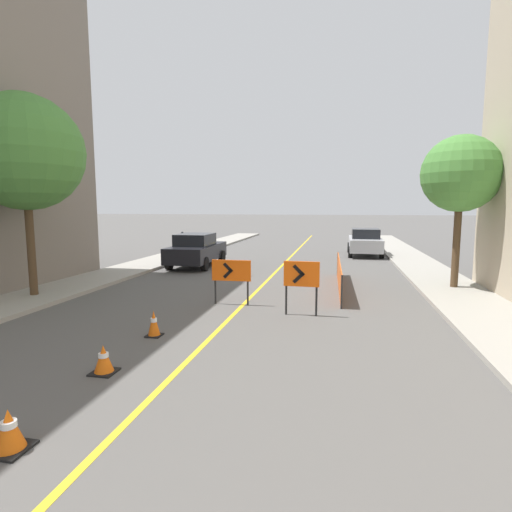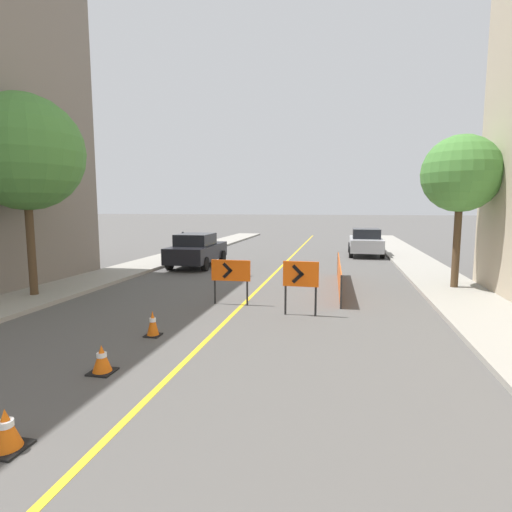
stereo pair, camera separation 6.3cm
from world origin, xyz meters
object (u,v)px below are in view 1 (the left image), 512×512
Objects in this scene: traffic_cone_third at (9,430)px; parked_car_curb_mid at (365,242)px; traffic_cone_fifth at (154,324)px; parked_car_curb_near at (197,250)px; street_tree_left_near at (24,153)px; arrow_barricade_secondary at (301,277)px; parking_meter_far_curb at (182,239)px; arrow_barricade_primary at (231,273)px; traffic_cone_fourth at (104,359)px; street_tree_right_near at (461,174)px.

parked_car_curb_mid is at bearing 75.76° from traffic_cone_third.
traffic_cone_third is 21.27m from parked_car_curb_mid.
parked_car_curb_near is (-2.74, 10.14, 0.52)m from traffic_cone_fifth.
arrow_barricade_secondary is at bearing -1.64° from street_tree_left_near.
arrow_barricade_secondary is 0.33× the size of parked_car_curb_near.
parked_car_curb_near is 3.05m from parking_meter_far_curb.
traffic_cone_third is 0.39× the size of arrow_barricade_primary.
traffic_cone_fifth is 13.42m from parking_meter_far_curb.
traffic_cone_fourth is 0.11× the size of parked_car_curb_near.
traffic_cone_third is at bearing -125.04° from street_tree_right_near.
street_tree_left_near reaches higher than traffic_cone_fourth.
arrow_barricade_secondary is (2.80, 6.64, 0.78)m from traffic_cone_third.
arrow_barricade_primary is at bearing 84.73° from traffic_cone_third.
traffic_cone_third is 0.08× the size of street_tree_left_near.
arrow_barricade_primary is 0.95× the size of parking_meter_far_curb.
parked_car_curb_mid is at bearing 104.02° from street_tree_right_near.
parked_car_curb_near reaches higher than traffic_cone_fourth.
parking_meter_far_curb is at bearing 154.27° from street_tree_right_near.
arrow_barricade_secondary is (2.99, 4.41, 0.79)m from traffic_cone_fourth.
arrow_barricade_secondary is at bearing -54.37° from parked_car_curb_near.
street_tree_right_near reaches higher than traffic_cone_fifth.
parking_meter_far_curb is (-1.74, 2.49, 0.31)m from parked_car_curb_near.
traffic_cone_third is 7.25m from arrow_barricade_secondary.
traffic_cone_third is 0.10× the size of street_tree_right_near.
arrow_barricade_secondary reaches higher than traffic_cone_fifth.
traffic_cone_fifth is 0.09× the size of street_tree_left_near.
parking_meter_far_curb is at bearing 107.17° from traffic_cone_fourth.
arrow_barricade_secondary is 0.28× the size of street_tree_right_near.
parked_car_curb_near is 11.62m from street_tree_right_near.
parked_car_curb_near reaches higher than arrow_barricade_primary.
parked_car_curb_near reaches higher than traffic_cone_third.
street_tree_right_near is (6.97, 3.53, 2.98)m from arrow_barricade_primary.
parked_car_curb_mid is 3.10× the size of parking_meter_far_curb.
traffic_cone_third is 13.83m from street_tree_right_near.
street_tree_left_near is (-10.83, -13.73, 3.68)m from parked_car_curb_mid.
traffic_cone_fifth is 3.34m from arrow_barricade_primary.
traffic_cone_fourth is at bearing 94.88° from traffic_cone_third.
parked_car_curb_near is 0.85× the size of street_tree_right_near.
street_tree_right_near is (7.90, 6.67, 3.65)m from traffic_cone_fifth.
parked_car_curb_near is 0.71× the size of street_tree_left_near.
parked_car_curb_mid is (5.47, 16.37, 0.52)m from traffic_cone_fifth.
parking_meter_far_curb is (-4.53, 14.65, 0.86)m from traffic_cone_fourth.
parking_meter_far_curb is at bearing 117.68° from arrow_barricade_primary.
traffic_cone_fifth is (-0.05, 2.02, 0.04)m from traffic_cone_fourth.
parked_car_curb_near is at bearing 127.74° from arrow_barricade_secondary.
parked_car_curb_mid is (2.43, 13.98, -0.23)m from arrow_barricade_secondary.
parked_car_curb_mid is at bearing 69.07° from arrow_barricade_primary.
traffic_cone_third is at bearing -111.82° from arrow_barricade_secondary.
street_tree_right_near is (10.63, -3.47, 3.14)m from parked_car_curb_near.
parked_car_curb_near is 10.30m from parked_car_curb_mid.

